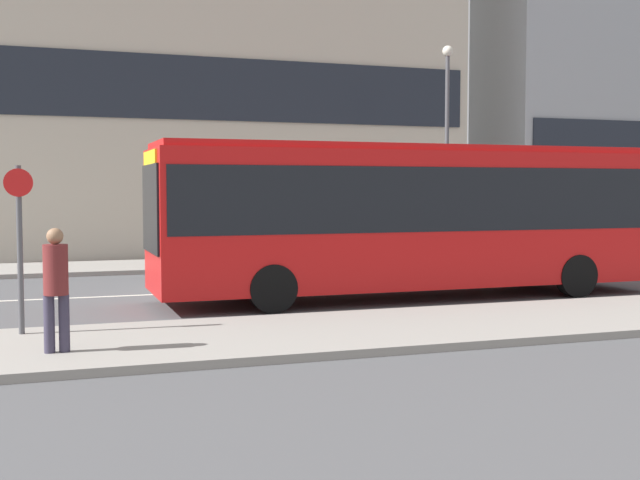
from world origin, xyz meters
name	(u,v)px	position (x,y,z in m)	size (l,w,h in m)	color
ground_plane	(222,292)	(0.00, 0.00, 0.00)	(120.00, 120.00, 0.00)	#4F4F51
sidewalk_near	(303,334)	(0.00, -6.25, 0.07)	(44.00, 3.50, 0.13)	gray
sidewalk_far	(179,265)	(0.00, 6.25, 0.07)	(44.00, 3.50, 0.13)	gray
lane_centerline	(222,292)	(0.00, 0.00, 0.00)	(41.80, 0.16, 0.01)	silver
city_bus	(411,211)	(3.79, -2.35, 1.94)	(11.45, 2.56, 3.37)	red
parked_car_0	(617,243)	(14.08, 3.36, 0.64)	(3.98, 1.85, 1.35)	navy
pedestrian_near_stop	(56,282)	(-3.80, -6.79, 1.13)	(0.35, 0.34, 1.75)	#383347
bus_stop_sign	(20,236)	(-4.31, -5.11, 1.68)	(0.44, 0.12, 2.66)	#4C4C51
street_lamp	(447,129)	(8.90, 5.60, 4.42)	(0.36, 0.36, 7.06)	#4C4C51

